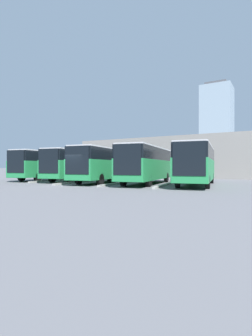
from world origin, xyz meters
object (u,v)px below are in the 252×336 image
Objects in this scene: bus_0 at (197,163)px; bus_3 at (78,164)px; bus_4 at (49,164)px; bus_2 at (105,164)px; bus_1 at (147,163)px.

bus_3 is (13.04, -0.38, 0.00)m from bus_0.
bus_4 is at bearing -10.13° from bus_0.
bus_0 is at bearing 175.67° from bus_2.
bus_0 is at bearing 169.87° from bus_4.
bus_0 and bus_4 have the same top height.
bus_1 is at bearing 167.72° from bus_4.
bus_1 and bus_4 have the same top height.
bus_4 is (13.04, -0.66, 0.00)m from bus_1.
bus_3 is 4.35m from bus_4.
bus_1 is 1.00× the size of bus_3.
bus_1 is at bearing 175.03° from bus_2.
bus_2 is 1.00× the size of bus_3.
bus_0 is 1.00× the size of bus_4.
bus_3 is (8.70, -0.82, 0.00)m from bus_1.
bus_0 and bus_1 have the same top height.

